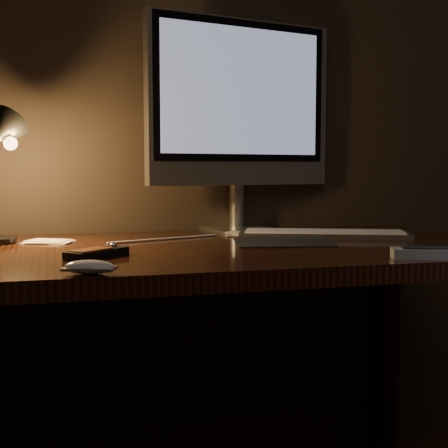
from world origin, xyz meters
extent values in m
cube|color=black|center=(0.00, 2.26, 1.35)|extent=(4.00, 0.02, 2.70)
cube|color=black|center=(0.00, 1.85, 0.73)|extent=(1.60, 0.75, 0.04)
cube|color=black|center=(0.75, 2.18, 0.35)|extent=(0.06, 0.06, 0.71)
cube|color=black|center=(0.00, 2.20, 0.45)|extent=(1.48, 0.02, 0.51)
cube|color=silver|center=(0.26, 2.19, 0.75)|extent=(0.22, 0.21, 0.01)
cylinder|color=silver|center=(0.26, 2.22, 0.82)|extent=(0.06, 0.06, 0.13)
cube|color=silver|center=(0.26, 2.18, 1.13)|extent=(0.58, 0.16, 0.48)
cube|color=black|center=(0.26, 2.16, 1.16)|extent=(0.54, 0.12, 0.41)
cube|color=#97A7CE|center=(0.26, 2.16, 1.16)|extent=(0.50, 0.11, 0.36)
cube|color=silver|center=(0.43, 1.97, 0.76)|extent=(0.47, 0.29, 0.02)
cube|color=black|center=(0.27, 1.86, 0.75)|extent=(0.27, 0.23, 0.00)
ellipsoid|color=white|center=(-0.22, 1.52, 0.76)|extent=(0.10, 0.08, 0.02)
cube|color=black|center=(-0.19, 1.73, 0.76)|extent=(0.14, 0.13, 0.02)
cube|color=brown|center=(-0.19, 1.73, 0.77)|extent=(0.10, 0.09, 0.00)
sphere|color=silver|center=(-0.19, 1.73, 0.77)|extent=(0.02, 0.02, 0.02)
cube|color=gray|center=(0.49, 1.52, 0.76)|extent=(0.21, 0.12, 0.02)
cube|color=black|center=(0.49, 1.52, 0.77)|extent=(0.17, 0.10, 0.00)
cylinder|color=red|center=(0.49, 1.52, 0.77)|extent=(0.01, 0.01, 0.00)
cylinder|color=#0C8C19|center=(0.49, 1.52, 0.77)|extent=(0.01, 0.01, 0.00)
cylinder|color=gold|center=(0.49, 1.52, 0.77)|extent=(0.01, 0.01, 0.00)
cylinder|color=#1433BF|center=(0.49, 1.52, 0.77)|extent=(0.01, 0.01, 0.00)
cube|color=white|center=(-0.29, 2.02, 0.75)|extent=(0.14, 0.12, 0.01)
cone|color=black|center=(-0.39, 2.00, 1.02)|extent=(0.16, 0.16, 0.13)
sphere|color=#FFB266|center=(-0.37, 1.98, 0.99)|extent=(0.03, 0.03, 0.03)
cylinder|color=white|center=(0.16, 2.00, 0.75)|extent=(0.62, 0.09, 0.01)
camera|label=1|loc=(-0.28, 0.41, 0.94)|focal=50.00mm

